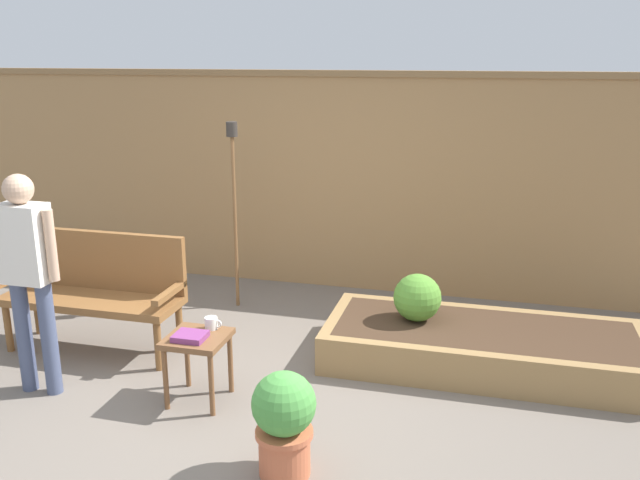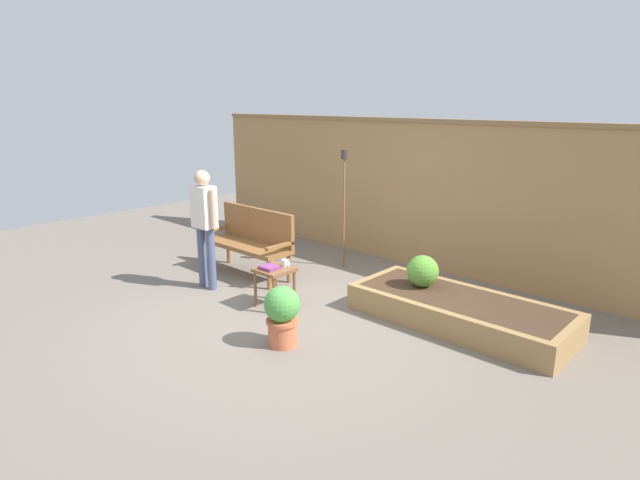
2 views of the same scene
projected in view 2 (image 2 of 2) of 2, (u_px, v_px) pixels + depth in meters
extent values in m
plane|color=#70665B|center=(292.00, 315.00, 6.04)|extent=(14.00, 14.00, 0.00)
cube|color=#A37A4C|center=(418.00, 196.00, 7.61)|extent=(8.40, 0.10, 2.10)
cube|color=olive|center=(422.00, 121.00, 7.33)|extent=(8.40, 0.14, 0.06)
cylinder|color=brown|center=(289.00, 268.00, 7.06)|extent=(0.06, 0.06, 0.40)
cylinder|color=brown|center=(269.00, 275.00, 6.81)|extent=(0.06, 0.06, 0.40)
cylinder|color=brown|center=(228.00, 250.00, 7.93)|extent=(0.06, 0.06, 0.40)
cylinder|color=brown|center=(209.00, 255.00, 7.67)|extent=(0.06, 0.06, 0.40)
cube|color=brown|center=(247.00, 246.00, 7.31)|extent=(1.44, 0.48, 0.06)
cube|color=brown|center=(257.00, 225.00, 7.39)|extent=(1.44, 0.06, 0.48)
cube|color=brown|center=(216.00, 229.00, 7.72)|extent=(0.06, 0.48, 0.04)
cube|color=brown|center=(280.00, 246.00, 6.82)|extent=(0.06, 0.48, 0.04)
cylinder|color=brown|center=(294.00, 289.00, 6.25)|extent=(0.04, 0.04, 0.44)
cylinder|color=brown|center=(274.00, 296.00, 6.01)|extent=(0.04, 0.04, 0.44)
cylinder|color=brown|center=(276.00, 282.00, 6.46)|extent=(0.04, 0.04, 0.44)
cylinder|color=brown|center=(255.00, 289.00, 6.23)|extent=(0.04, 0.04, 0.44)
cube|color=brown|center=(274.00, 270.00, 6.18)|extent=(0.40, 0.40, 0.04)
cylinder|color=white|center=(285.00, 263.00, 6.22)|extent=(0.09, 0.09, 0.08)
torus|color=white|center=(288.00, 264.00, 6.19)|extent=(0.06, 0.01, 0.06)
cube|color=#7F3875|center=(269.00, 268.00, 6.13)|extent=(0.21, 0.18, 0.04)
cylinder|color=#C66642|center=(283.00, 334.00, 5.27)|extent=(0.29, 0.29, 0.24)
cylinder|color=#C66642|center=(282.00, 321.00, 5.23)|extent=(0.33, 0.33, 0.04)
sphere|color=#4C9942|center=(282.00, 304.00, 5.18)|extent=(0.36, 0.36, 0.36)
cube|color=#997547|center=(438.00, 323.00, 5.44)|extent=(2.40, 0.09, 0.30)
cube|color=#997547|center=(478.00, 300.00, 6.09)|extent=(2.40, 0.09, 0.30)
cube|color=#997547|center=(376.00, 286.00, 6.52)|extent=(0.09, 0.82, 0.30)
cube|color=#997547|center=(569.00, 343.00, 5.01)|extent=(0.09, 0.82, 0.30)
cube|color=#422D1E|center=(459.00, 311.00, 5.77)|extent=(2.22, 0.82, 0.30)
cylinder|color=brown|center=(422.00, 284.00, 6.09)|extent=(0.04, 0.04, 0.06)
sphere|color=#569333|center=(423.00, 271.00, 6.05)|extent=(0.37, 0.37, 0.37)
cylinder|color=brown|center=(344.00, 214.00, 7.59)|extent=(0.03, 0.03, 1.60)
cylinder|color=#332D28|center=(344.00, 154.00, 7.37)|extent=(0.10, 0.10, 0.13)
cylinder|color=#475170|center=(211.00, 259.00, 6.76)|extent=(0.11, 0.11, 0.82)
cylinder|color=#475170|center=(202.00, 256.00, 6.89)|extent=(0.11, 0.11, 0.82)
cube|color=silver|center=(204.00, 207.00, 6.65)|extent=(0.32, 0.20, 0.54)
cylinder|color=tan|center=(213.00, 209.00, 6.52)|extent=(0.07, 0.07, 0.49)
cylinder|color=tan|center=(195.00, 205.00, 6.78)|extent=(0.07, 0.07, 0.49)
sphere|color=tan|center=(202.00, 178.00, 6.55)|extent=(0.20, 0.20, 0.20)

